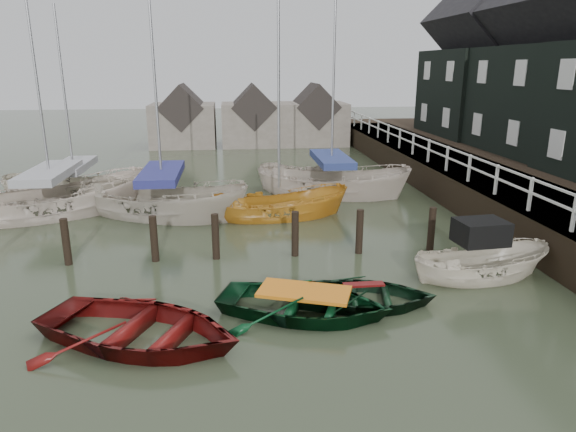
{
  "coord_description": "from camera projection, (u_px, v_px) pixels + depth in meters",
  "views": [
    {
      "loc": [
        -0.65,
        -11.67,
        5.62
      ],
      "look_at": [
        0.93,
        2.57,
        1.4
      ],
      "focal_mm": 32.0,
      "sensor_mm": 36.0,
      "label": 1
    }
  ],
  "objects": [
    {
      "name": "ground",
      "position": [
        262.0,
        300.0,
        12.78
      ],
      "size": [
        120.0,
        120.0,
        0.0
      ],
      "primitive_type": "plane",
      "color": "#313A25",
      "rests_on": "ground"
    },
    {
      "name": "pier",
      "position": [
        458.0,
        179.0,
        23.12
      ],
      "size": [
        3.04,
        32.0,
        2.7
      ],
      "color": "black",
      "rests_on": "ground"
    },
    {
      "name": "land_strip",
      "position": [
        570.0,
        191.0,
        23.9
      ],
      "size": [
        14.0,
        38.0,
        1.5
      ],
      "primitive_type": "cube",
      "color": "black",
      "rests_on": "ground"
    },
    {
      "name": "mooring_pilings",
      "position": [
        219.0,
        243.0,
        15.38
      ],
      "size": [
        13.72,
        0.22,
        1.8
      ],
      "color": "black",
      "rests_on": "ground"
    },
    {
      "name": "far_sheds",
      "position": [
        251.0,
        119.0,
        37.13
      ],
      "size": [
        14.0,
        4.08,
        4.39
      ],
      "color": "#665B51",
      "rests_on": "ground"
    },
    {
      "name": "rowboat_red",
      "position": [
        141.0,
        342.0,
        10.83
      ],
      "size": [
        5.44,
        4.8,
        0.94
      ],
      "primitive_type": "imported",
      "rotation": [
        0.0,
        0.0,
        1.15
      ],
      "color": "#5B0E0D",
      "rests_on": "ground"
    },
    {
      "name": "rowboat_green",
      "position": [
        304.0,
        315.0,
        12.03
      ],
      "size": [
        4.8,
        4.11,
        0.84
      ],
      "primitive_type": "imported",
      "rotation": [
        0.0,
        0.0,
        1.22
      ],
      "color": "#083117",
      "rests_on": "ground"
    },
    {
      "name": "rowboat_dkgreen",
      "position": [
        363.0,
        304.0,
        12.54
      ],
      "size": [
        3.94,
        3.14,
        0.73
      ],
      "primitive_type": "imported",
      "rotation": [
        0.0,
        0.0,
        1.38
      ],
      "color": "black",
      "rests_on": "ground"
    },
    {
      "name": "motorboat",
      "position": [
        479.0,
        274.0,
        14.08
      ],
      "size": [
        4.05,
        1.83,
        2.35
      ],
      "rotation": [
        0.0,
        0.0,
        1.66
      ],
      "color": "beige",
      "rests_on": "ground"
    },
    {
      "name": "sailboat_a",
      "position": [
        54.0,
        213.0,
        20.08
      ],
      "size": [
        7.74,
        5.39,
        11.2
      ],
      "rotation": [
        0.0,
        0.0,
        1.98
      ],
      "color": "beige",
      "rests_on": "ground"
    },
    {
      "name": "sailboat_b",
      "position": [
        164.0,
        213.0,
        20.04
      ],
      "size": [
        7.65,
        5.48,
        12.93
      ],
      "rotation": [
        0.0,
        0.0,
        1.13
      ],
      "color": "#BEB3A2",
      "rests_on": "ground"
    },
    {
      "name": "sailboat_c",
      "position": [
        279.0,
        216.0,
        19.87
      ],
      "size": [
        5.55,
        2.46,
        9.46
      ],
      "rotation": [
        0.0,
        0.0,
        1.65
      ],
      "color": "#C58425",
      "rests_on": "ground"
    },
    {
      "name": "sailboat_d",
      "position": [
        331.0,
        193.0,
        23.25
      ],
      "size": [
        7.5,
        5.3,
        11.63
      ],
      "rotation": [
        0.0,
        0.0,
        1.15
      ],
      "color": "beige",
      "rests_on": "ground"
    },
    {
      "name": "sailboat_e",
      "position": [
        77.0,
        197.0,
        22.48
      ],
      "size": [
        6.46,
        2.88,
        9.19
      ],
      "rotation": [
        0.0,
        0.0,
        1.49
      ],
      "color": "beige",
      "rests_on": "ground"
    }
  ]
}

